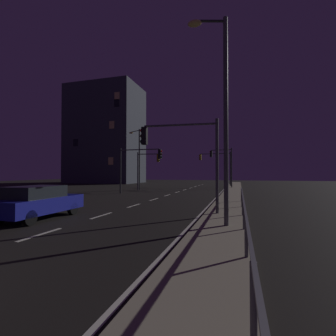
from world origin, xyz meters
TOP-DOWN VIEW (x-y plane):
  - ground_plane at (0.00, 17.50)m, footprint 112.00×112.00m
  - sidewalk_right at (6.07, 17.50)m, footprint 2.02×77.00m
  - lane_markings_center at (0.00, 21.00)m, footprint 0.14×50.00m
  - lane_edge_line at (4.82, 22.50)m, footprint 0.14×53.00m
  - car at (-2.40, 7.38)m, footprint 1.90×4.43m
  - traffic_light_mid_right at (3.82, 10.43)m, footprint 4.19×0.57m
  - traffic_light_far_left at (-4.35, 26.95)m, footprint 2.93×0.62m
  - traffic_light_mid_left at (4.45, 33.91)m, footprint 3.21×0.50m
  - traffic_light_far_right at (-3.31, 21.71)m, footprint 4.80×0.34m
  - traffic_light_far_center at (3.20, 38.51)m, footprint 5.21×0.52m
  - street_lamp_median at (6.09, 7.66)m, footprint 1.54×0.61m
  - street_lamp_across_street at (-5.94, 27.49)m, footprint 2.00×1.26m
  - barrier_fence at (6.93, 7.25)m, footprint 0.09×18.59m
  - building_distant at (-22.02, 46.85)m, footprint 15.25×10.60m

SIDE VIEW (x-z plane):
  - ground_plane at x=0.00m, z-range 0.00..0.00m
  - lane_edge_line at x=4.82m, z-range 0.00..0.01m
  - lane_markings_center at x=0.00m, z-range 0.00..0.01m
  - sidewalk_right at x=6.07m, z-range 0.00..0.14m
  - car at x=-2.40m, z-range 0.04..1.61m
  - barrier_fence at x=6.93m, z-range 0.39..1.37m
  - traffic_light_far_left at x=-4.35m, z-range 0.95..5.79m
  - traffic_light_far_right at x=-3.31m, z-range 1.06..5.95m
  - traffic_light_mid_right at x=3.82m, z-range 1.15..5.99m
  - traffic_light_far_center at x=3.20m, z-range 1.32..6.78m
  - traffic_light_mid_left at x=4.45m, z-range 1.24..6.87m
  - street_lamp_across_street at x=-5.94m, z-range 0.78..8.66m
  - street_lamp_median at x=6.09m, z-range 0.86..9.07m
  - building_distant at x=-22.02m, z-range 0.00..21.44m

